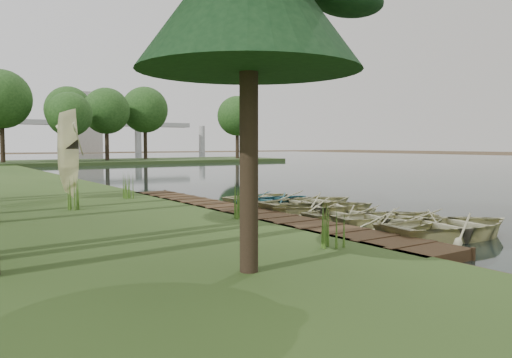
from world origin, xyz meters
TOP-DOWN VIEW (x-y plane):
  - ground at (0.00, 0.00)m, footprint 300.00×300.00m
  - water at (30.00, 20.00)m, footprint 130.00×200.00m
  - boardwalk at (-1.60, 0.00)m, footprint 1.60×16.00m
  - peninsula at (8.00, 50.00)m, footprint 50.00×14.00m
  - far_trees at (4.67, 50.00)m, footprint 45.60×5.60m
  - bridge at (12.31, 120.00)m, footprint 95.90×4.00m
  - building_a at (30.00, 140.00)m, footprint 10.00×8.00m
  - rowboat_0 at (1.02, -6.24)m, footprint 4.29×3.37m
  - rowboat_1 at (1.06, -4.91)m, footprint 4.16×3.61m
  - rowboat_2 at (1.04, -3.91)m, footprint 3.67×2.99m
  - rowboat_3 at (0.84, -2.41)m, footprint 3.01×2.17m
  - rowboat_4 at (0.92, -1.24)m, footprint 4.45×3.88m
  - rowboat_5 at (1.19, -0.25)m, footprint 4.03×2.88m
  - rowboat_6 at (0.86, 1.33)m, footprint 3.73×2.88m
  - rowboat_7 at (1.10, 2.85)m, footprint 3.28×2.43m
  - stored_rowboat at (-5.41, 6.81)m, footprint 3.65×2.64m
  - reeds_0 at (-3.21, -6.16)m, footprint 0.60×0.60m
  - reeds_1 at (-2.60, -1.50)m, footprint 0.60×0.60m
  - reeds_2 at (-6.17, 3.22)m, footprint 0.60×0.60m
  - reeds_3 at (-3.51, 5.57)m, footprint 0.60×0.60m

SIDE VIEW (x-z plane):
  - ground at x=0.00m, z-range 0.00..0.00m
  - water at x=30.00m, z-range 0.00..0.05m
  - boardwalk at x=-1.60m, z-range 0.00..0.30m
  - peninsula at x=8.00m, z-range 0.00..0.45m
  - rowboat_3 at x=0.84m, z-range 0.05..0.67m
  - rowboat_7 at x=1.10m, z-range 0.05..0.71m
  - rowboat_2 at x=1.04m, z-range 0.05..0.72m
  - rowboat_6 at x=0.86m, z-range 0.05..0.76m
  - rowboat_1 at x=1.06m, z-range 0.05..0.77m
  - rowboat_4 at x=0.92m, z-range 0.05..0.82m
  - rowboat_0 at x=1.02m, z-range 0.05..0.86m
  - rowboat_5 at x=1.19m, z-range 0.05..0.88m
  - stored_rowboat at x=-5.41m, z-range 0.30..1.05m
  - reeds_0 at x=-3.21m, z-range 0.30..1.23m
  - reeds_3 at x=-3.51m, z-range 0.30..1.31m
  - reeds_2 at x=-6.17m, z-range 0.30..1.35m
  - reeds_1 at x=-2.60m, z-range 0.30..1.41m
  - far_trees at x=4.67m, z-range 2.03..10.83m
  - bridge at x=12.31m, z-range 2.78..11.38m
  - building_a at x=30.00m, z-range 0.00..18.00m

